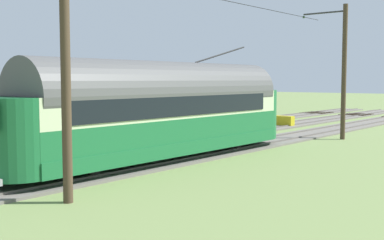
{
  "coord_description": "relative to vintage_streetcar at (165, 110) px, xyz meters",
  "views": [
    {
      "loc": [
        -18.51,
        17.53,
        3.53
      ],
      "look_at": [
        -4.04,
        -0.18,
        1.68
      ],
      "focal_mm": 46.75,
      "sensor_mm": 36.0,
      "label": 1
    }
  ],
  "objects": [
    {
      "name": "catenary_pole_mid_near",
      "position": [
        -2.58,
        7.02,
        1.87
      ],
      "size": [
        2.87,
        0.28,
        7.91
      ],
      "color": "#423323",
      "rests_on": "ground"
    },
    {
      "name": "track_third_siding",
      "position": [
        8.32,
        -2.14,
        -2.2
      ],
      "size": [
        2.8,
        80.0,
        0.18
      ],
      "color": "#666059",
      "rests_on": "ground"
    },
    {
      "name": "spare_tie_stack",
      "position": [
        11.95,
        -6.04,
        -1.99
      ],
      "size": [
        2.4,
        2.4,
        0.54
      ],
      "color": "#2D2316",
      "rests_on": "ground"
    },
    {
      "name": "catenary_pole_foreground",
      "position": [
        -2.58,
        -12.72,
        1.87
      ],
      "size": [
        2.87,
        0.28,
        7.91
      ],
      "color": "#423323",
      "rests_on": "ground"
    },
    {
      "name": "track_adjacent_siding",
      "position": [
        4.16,
        -2.14,
        -2.2
      ],
      "size": [
        2.8,
        80.0,
        0.18
      ],
      "color": "#666059",
      "rests_on": "ground"
    },
    {
      "name": "track_end_bumper",
      "position": [
        4.16,
        -17.71,
        -1.86
      ],
      "size": [
        1.8,
        0.6,
        0.8
      ],
      "primitive_type": "cube",
      "color": "#B2A519",
      "rests_on": "ground"
    },
    {
      "name": "track_streetcar_siding",
      "position": [
        -0.0,
        -2.14,
        -2.2
      ],
      "size": [
        2.8,
        80.0,
        0.18
      ],
      "color": "#666059",
      "rests_on": "ground"
    },
    {
      "name": "vintage_streetcar",
      "position": [
        0.0,
        0.0,
        0.0
      ],
      "size": [
        2.65,
        16.46,
        5.05
      ],
      "color": "#196033",
      "rests_on": "ground"
    },
    {
      "name": "ground_plane",
      "position": [
        4.16,
        -1.83,
        -2.26
      ],
      "size": [
        220.0,
        220.0,
        0.0
      ],
      "primitive_type": "plane",
      "color": "olive"
    }
  ]
}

